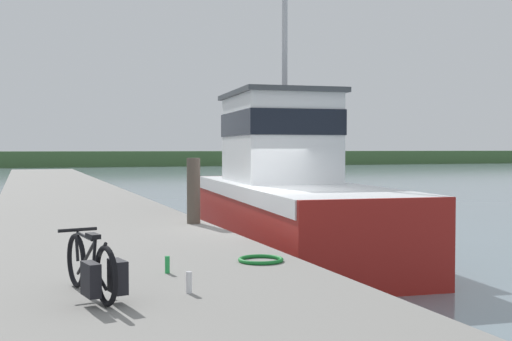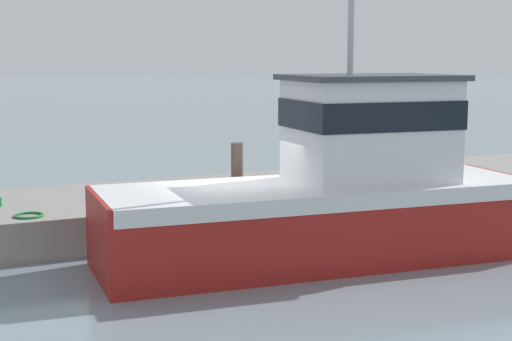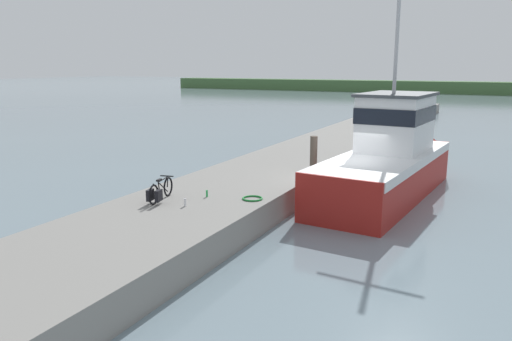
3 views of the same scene
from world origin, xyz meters
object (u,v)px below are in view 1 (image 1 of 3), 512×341
Objects in this scene: water_bottle_by_bike at (189,282)px; fishing_boat_main at (285,190)px; mooring_post at (194,191)px; bicycle_touring at (95,269)px; water_bottle_on_curb at (167,265)px.

fishing_boat_main is at bearing 60.37° from water_bottle_by_bike.
mooring_post is 6.64m from water_bottle_by_bike.
water_bottle_by_bike is at bearing -15.85° from bicycle_touring.
bicycle_touring is 1.17× the size of mooring_post.
mooring_post is at bearing 71.90° from water_bottle_on_curb.
mooring_post is (-2.68, -1.33, 0.13)m from fishing_boat_main.
bicycle_touring is at bearing 175.83° from water_bottle_by_bike.
water_bottle_by_bike is at bearing -114.17° from fishing_boat_main.
fishing_boat_main reaches higher than bicycle_touring.
water_bottle_on_curb is 0.92× the size of water_bottle_by_bike.
water_bottle_by_bike is (1.00, -0.07, -0.20)m from bicycle_touring.
fishing_boat_main is 46.89× the size of water_bottle_by_bike.
fishing_boat_main is 8.03× the size of mooring_post.
mooring_post reaches higher than water_bottle_on_curb.
fishing_boat_main is at bearing 43.13° from bicycle_touring.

